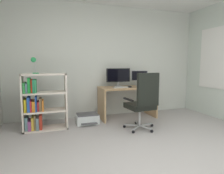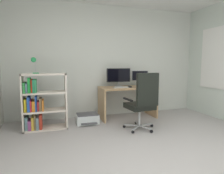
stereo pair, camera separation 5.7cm
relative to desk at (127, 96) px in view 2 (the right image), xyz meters
name	(u,v)px [view 2 (the right image)]	position (x,y,z in m)	size (l,w,h in m)	color
ground_plane	(168,168)	(-0.37, -2.29, -0.54)	(4.73, 5.34, 0.02)	#B4AFAE
wall_back	(108,62)	(-0.37, 0.43, 0.81)	(4.73, 0.10, 2.68)	silver
desk	(127,96)	(0.00, 0.00, 0.00)	(1.31, 0.65, 0.74)	tan
monitor_main	(119,76)	(-0.18, 0.12, 0.47)	(0.58, 0.18, 0.44)	#B2B5B7
monitor_secondary	(140,77)	(0.37, 0.12, 0.43)	(0.41, 0.18, 0.38)	#B2B5B7
keyboard	(121,87)	(-0.21, -0.11, 0.22)	(0.34, 0.13, 0.02)	silver
computer_mouse	(130,87)	(0.01, -0.11, 0.22)	(0.06, 0.10, 0.03)	black
office_chair	(143,101)	(-0.08, -0.96, 0.05)	(0.62, 0.65, 1.12)	#B7BABC
bookshelf	(40,104)	(-1.95, -0.29, -0.02)	(0.83, 0.35, 1.10)	silver
desk_lamp	(34,62)	(-2.02, -0.29, 0.78)	(0.13, 0.11, 0.31)	green
printer	(87,119)	(-1.00, -0.18, -0.43)	(0.47, 0.43, 0.22)	silver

